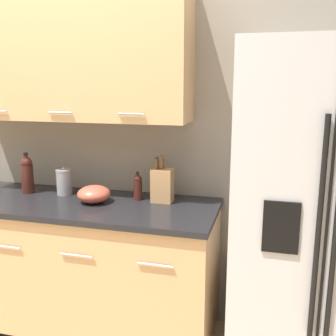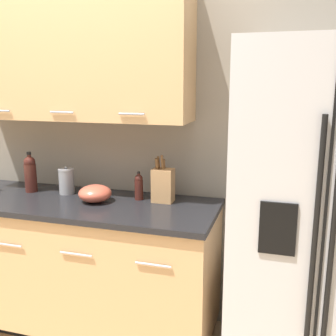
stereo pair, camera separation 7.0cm
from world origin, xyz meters
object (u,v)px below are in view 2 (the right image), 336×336
at_px(knife_block, 163,185).
at_px(steel_canister, 66,181).
at_px(mixing_bowl, 95,193).
at_px(wine_bottle, 30,173).
at_px(refrigerator, 316,224).
at_px(oil_bottle, 139,186).

distance_m(knife_block, steel_canister, 0.68).
bearing_deg(mixing_bowl, knife_block, 17.14).
height_order(knife_block, wine_bottle, knife_block).
xyz_separation_m(refrigerator, steel_canister, (-1.58, 0.19, 0.07)).
xyz_separation_m(wine_bottle, oil_bottle, (0.78, 0.04, -0.04)).
bearing_deg(refrigerator, mixing_bowl, 176.90).
height_order(refrigerator, oil_bottle, refrigerator).
distance_m(wine_bottle, oil_bottle, 0.78).
relative_size(refrigerator, oil_bottle, 9.99).
relative_size(wine_bottle, oil_bottle, 1.50).
height_order(knife_block, oil_bottle, knife_block).
distance_m(oil_bottle, steel_canister, 0.52).
xyz_separation_m(refrigerator, wine_bottle, (-1.85, 0.16, 0.11)).
relative_size(refrigerator, steel_canister, 9.81).
xyz_separation_m(refrigerator, oil_bottle, (-1.06, 0.20, 0.07)).
relative_size(oil_bottle, steel_canister, 0.98).
relative_size(wine_bottle, steel_canister, 1.48).
xyz_separation_m(knife_block, mixing_bowl, (-0.41, -0.13, -0.06)).
bearing_deg(wine_bottle, steel_canister, 5.63).
bearing_deg(mixing_bowl, wine_bottle, 170.45).
relative_size(refrigerator, knife_block, 6.09).
distance_m(wine_bottle, steel_canister, 0.27).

